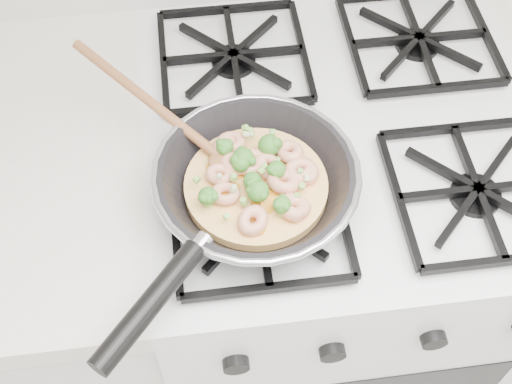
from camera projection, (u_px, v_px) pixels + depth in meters
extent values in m
cube|color=white|center=(321.00, 270.00, 1.37)|extent=(0.60, 0.60, 0.90)
cube|color=black|center=(346.00, 120.00, 0.99)|extent=(0.56, 0.56, 0.02)
torus|color=#BBBBC3|center=(256.00, 173.00, 0.86)|extent=(0.27, 0.27, 0.01)
cylinder|color=black|center=(149.00, 305.00, 0.76)|extent=(0.14, 0.15, 0.03)
cylinder|color=#FFC66E|center=(256.00, 187.00, 0.89)|extent=(0.19, 0.19, 0.02)
ellipsoid|color=#935C35|center=(226.00, 160.00, 0.89)|extent=(0.06, 0.06, 0.01)
cylinder|color=#935C35|center=(146.00, 98.00, 0.92)|extent=(0.19, 0.19, 0.07)
torus|color=#DEA283|center=(283.00, 182.00, 0.87)|extent=(0.06, 0.06, 0.03)
torus|color=#DEA283|center=(225.00, 194.00, 0.86)|extent=(0.05, 0.05, 0.02)
torus|color=#DEA283|center=(295.00, 208.00, 0.85)|extent=(0.04, 0.04, 0.02)
torus|color=#DEA283|center=(301.00, 169.00, 0.88)|extent=(0.06, 0.06, 0.02)
torus|color=#DEA283|center=(253.00, 221.00, 0.83)|extent=(0.06, 0.06, 0.02)
torus|color=#DEA283|center=(293.00, 207.00, 0.85)|extent=(0.05, 0.05, 0.03)
torus|color=#DEA283|center=(235.00, 164.00, 0.89)|extent=(0.05, 0.05, 0.02)
torus|color=#DEA283|center=(252.00, 162.00, 0.89)|extent=(0.06, 0.06, 0.02)
torus|color=#DEA283|center=(302.00, 172.00, 0.88)|extent=(0.06, 0.06, 0.02)
torus|color=#DEA283|center=(290.00, 152.00, 0.90)|extent=(0.05, 0.05, 0.02)
torus|color=#DEA283|center=(225.00, 147.00, 0.90)|extent=(0.05, 0.05, 0.02)
torus|color=#DEA283|center=(267.00, 166.00, 0.88)|extent=(0.06, 0.06, 0.02)
torus|color=#DEA283|center=(231.00, 143.00, 0.91)|extent=(0.05, 0.06, 0.02)
torus|color=#DEA283|center=(220.00, 175.00, 0.88)|extent=(0.05, 0.05, 0.02)
ellipsoid|color=#44872C|center=(269.00, 145.00, 0.89)|extent=(0.04, 0.04, 0.03)
ellipsoid|color=#44872C|center=(252.00, 181.00, 0.86)|extent=(0.03, 0.03, 0.02)
ellipsoid|color=#44872C|center=(208.00, 196.00, 0.84)|extent=(0.03, 0.03, 0.02)
ellipsoid|color=#44872C|center=(282.00, 205.00, 0.84)|extent=(0.03, 0.03, 0.02)
ellipsoid|color=#44872C|center=(258.00, 191.00, 0.85)|extent=(0.04, 0.04, 0.03)
ellipsoid|color=#44872C|center=(241.00, 163.00, 0.87)|extent=(0.03, 0.03, 0.03)
ellipsoid|color=#44872C|center=(277.00, 170.00, 0.87)|extent=(0.03, 0.03, 0.02)
ellipsoid|color=#44872C|center=(243.00, 158.00, 0.88)|extent=(0.04, 0.04, 0.03)
ellipsoid|color=#44872C|center=(225.00, 147.00, 0.89)|extent=(0.03, 0.03, 0.02)
cylinder|color=orange|center=(261.00, 204.00, 0.86)|extent=(0.03, 0.03, 0.01)
cylinder|color=orange|center=(270.00, 205.00, 0.86)|extent=(0.03, 0.02, 0.01)
cylinder|color=orange|center=(279.00, 186.00, 0.87)|extent=(0.03, 0.03, 0.01)
cylinder|color=orange|center=(272.00, 189.00, 0.87)|extent=(0.02, 0.02, 0.01)
cylinder|color=orange|center=(296.00, 205.00, 0.86)|extent=(0.03, 0.03, 0.00)
cylinder|color=orange|center=(283.00, 188.00, 0.87)|extent=(0.03, 0.03, 0.01)
cylinder|color=orange|center=(256.00, 228.00, 0.84)|extent=(0.03, 0.03, 0.01)
cylinder|color=orange|center=(230.00, 190.00, 0.87)|extent=(0.04, 0.04, 0.01)
cylinder|color=orange|center=(229.00, 153.00, 0.91)|extent=(0.03, 0.03, 0.01)
cylinder|color=orange|center=(254.00, 212.00, 0.85)|extent=(0.03, 0.03, 0.01)
cylinder|color=orange|center=(226.00, 171.00, 0.89)|extent=(0.03, 0.03, 0.01)
cylinder|color=orange|center=(212.00, 172.00, 0.89)|extent=(0.04, 0.04, 0.01)
cylinder|color=orange|center=(240.00, 171.00, 0.89)|extent=(0.03, 0.03, 0.01)
cylinder|color=orange|center=(243.00, 154.00, 0.90)|extent=(0.03, 0.03, 0.01)
cylinder|color=orange|center=(300.00, 166.00, 0.89)|extent=(0.03, 0.03, 0.01)
cylinder|color=#7ABB4B|center=(197.00, 180.00, 0.86)|extent=(0.01, 0.01, 0.01)
cylinder|color=#B7D193|center=(307.00, 178.00, 0.86)|extent=(0.01, 0.01, 0.01)
cylinder|color=#7ABB4B|center=(300.00, 171.00, 0.86)|extent=(0.01, 0.01, 0.01)
cylinder|color=#B7D193|center=(219.00, 176.00, 0.86)|extent=(0.01, 0.01, 0.01)
cylinder|color=#7ABB4B|center=(234.00, 177.00, 0.86)|extent=(0.01, 0.01, 0.01)
cylinder|color=#B7D193|center=(247.00, 134.00, 0.90)|extent=(0.01, 0.01, 0.01)
cylinder|color=#7ABB4B|center=(298.00, 196.00, 0.85)|extent=(0.01, 0.01, 0.01)
cylinder|color=#7ABB4B|center=(277.00, 161.00, 0.88)|extent=(0.01, 0.01, 0.01)
cylinder|color=#7ABB4B|center=(272.00, 132.00, 0.91)|extent=(0.01, 0.01, 0.01)
cylinder|color=#7ABB4B|center=(226.00, 216.00, 0.83)|extent=(0.01, 0.01, 0.01)
cylinder|color=#7ABB4B|center=(262.00, 170.00, 0.86)|extent=(0.01, 0.01, 0.01)
cylinder|color=#B7D193|center=(248.00, 181.00, 0.86)|extent=(0.01, 0.01, 0.01)
cylinder|color=#7ABB4B|center=(244.00, 202.00, 0.85)|extent=(0.01, 0.01, 0.01)
cylinder|color=#B7D193|center=(252.00, 134.00, 0.90)|extent=(0.01, 0.01, 0.01)
cylinder|color=#B7D193|center=(234.00, 188.00, 0.85)|extent=(0.01, 0.01, 0.01)
cylinder|color=#7ABB4B|center=(251.00, 132.00, 0.91)|extent=(0.01, 0.01, 0.01)
cylinder|color=#7ABB4B|center=(265.00, 166.00, 0.87)|extent=(0.01, 0.01, 0.01)
cylinder|color=#7ABB4B|center=(245.00, 128.00, 0.91)|extent=(0.01, 0.01, 0.01)
cylinder|color=#7ABB4B|center=(302.00, 186.00, 0.86)|extent=(0.01, 0.01, 0.01)
cylinder|color=#7ABB4B|center=(251.00, 176.00, 0.86)|extent=(0.01, 0.01, 0.01)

